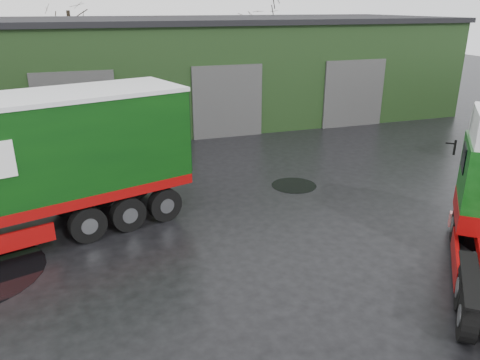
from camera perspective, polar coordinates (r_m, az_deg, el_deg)
ground at (r=14.00m, az=7.62°, el=-9.91°), size 100.00×100.00×0.00m
warehouse at (r=31.90m, az=-4.81°, el=13.50°), size 32.40×12.40×6.30m
tree_back_a at (r=40.82m, az=-19.91°, el=16.20°), size 4.40×4.40×9.50m
tree_back_b at (r=43.74m, az=2.49°, el=16.24°), size 4.40×4.40×7.50m
puddle_1 at (r=19.61m, az=6.59°, el=-0.65°), size 1.87×1.87×0.01m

